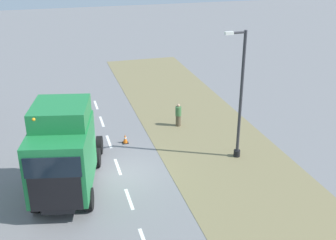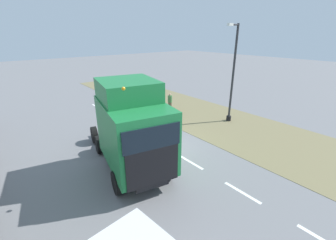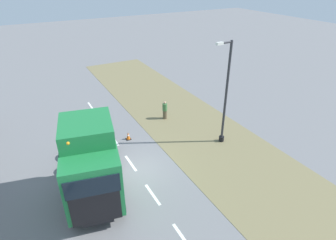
% 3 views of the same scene
% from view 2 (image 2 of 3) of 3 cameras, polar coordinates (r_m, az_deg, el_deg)
% --- Properties ---
extents(ground_plane, '(120.00, 120.00, 0.00)m').
position_cam_2_polar(ground_plane, '(14.01, -1.47, -6.46)').
color(ground_plane, slate).
rests_on(ground_plane, ground).
extents(grass_verge, '(7.00, 44.00, 0.01)m').
position_cam_2_polar(grass_verge, '(17.97, 13.84, -0.66)').
color(grass_verge, olive).
rests_on(grass_verge, ground).
extents(lane_markings, '(0.16, 21.00, 0.00)m').
position_cam_2_polar(lane_markings, '(14.51, -3.17, -5.46)').
color(lane_markings, white).
rests_on(lane_markings, ground).
extents(lorry_cab, '(4.08, 7.81, 4.70)m').
position_cam_2_polar(lorry_cab, '(10.65, -9.07, -2.29)').
color(lorry_cab, black).
rests_on(lorry_cab, ground).
extents(lamp_post, '(1.30, 0.36, 7.15)m').
position_cam_2_polar(lamp_post, '(17.58, 15.95, 9.73)').
color(lamp_post, black).
rests_on(lamp_post, ground).
extents(pedestrian, '(0.39, 0.39, 1.54)m').
position_cam_2_polar(pedestrian, '(20.14, 0.49, 4.56)').
color(pedestrian, brown).
rests_on(pedestrian, ground).
extents(traffic_cone_lead, '(0.36, 0.36, 0.58)m').
position_cam_2_polar(traffic_cone_lead, '(16.96, -6.15, -0.46)').
color(traffic_cone_lead, black).
rests_on(traffic_cone_lead, ground).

